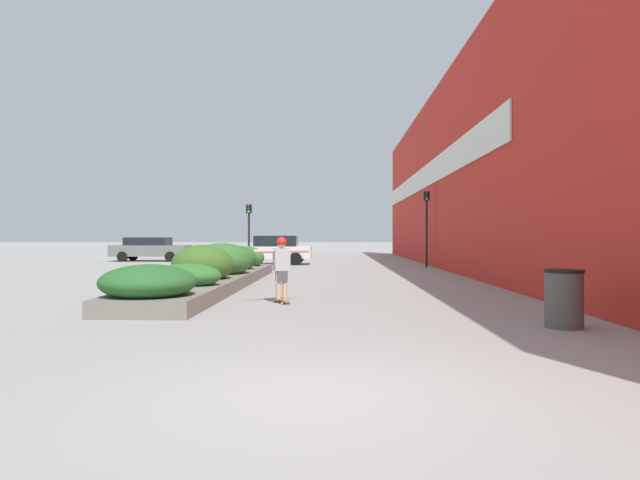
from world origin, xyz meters
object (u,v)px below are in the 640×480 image
car_leftmost (150,249)px  car_center_right (274,249)px  trash_bin (564,299)px  traffic_light_right (427,216)px  traffic_light_left (249,224)px  skateboard (282,300)px  car_center_left (534,248)px  skateboarder (282,261)px

car_leftmost → car_center_right: 9.15m
trash_bin → traffic_light_right: traffic_light_right is taller
car_center_right → traffic_light_left: size_ratio=1.33×
skateboard → car_leftmost: 24.65m
car_center_left → traffic_light_right: traffic_light_right is taller
skateboard → car_center_left: 24.98m
skateboard → car_center_left: size_ratio=0.16×
car_center_left → car_center_right: bearing=100.5°
car_center_right → skateboarder: bearing=-173.2°
skateboarder → traffic_light_left: (-3.20, 15.83, 1.23)m
skateboarder → car_center_left: 24.97m
skateboarder → traffic_light_left: bearing=76.6°
traffic_light_right → car_leftmost: bearing=157.2°
car_center_right → traffic_light_left: bearing=158.3°
skateboard → traffic_light_left: bearing=76.6°
trash_bin → car_leftmost: (-15.61, 25.79, 0.29)m
skateboarder → car_center_left: size_ratio=0.30×
skateboard → traffic_light_left: 16.29m
trash_bin → traffic_light_left: bearing=113.4°
car_center_left → car_center_right: car_center_right is taller
skateboard → trash_bin: bearing=-58.9°
skateboarder → car_center_right: bearing=71.9°
traffic_light_left → car_center_left: bearing=18.3°
car_center_left → traffic_light_right: size_ratio=1.25×
traffic_light_right → car_center_right: bearing=159.9°
car_center_left → traffic_light_left: traffic_light_left is taller
trash_bin → car_center_left: bearing=72.1°
car_leftmost → car_center_left: size_ratio=1.00×
skateboard → car_leftmost: (-10.44, 22.31, 0.72)m
car_leftmost → car_center_left: 23.61m
skateboarder → traffic_light_left: 16.19m
car_leftmost → car_center_right: (8.26, -3.92, 0.05)m
skateboarder → car_center_left: car_center_left is taller
skateboarder → car_leftmost: (-10.44, 22.31, -0.18)m
skateboarder → car_leftmost: 24.64m
trash_bin → car_center_right: bearing=108.6°
traffic_light_left → skateboard: bearing=-78.6°
skateboard → trash_bin: 6.24m
car_leftmost → car_center_right: bearing=64.6°
skateboarder → car_center_left: (13.14, 21.23, -0.14)m
traffic_light_left → traffic_light_right: traffic_light_right is taller
skateboarder → car_center_right: car_center_right is taller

